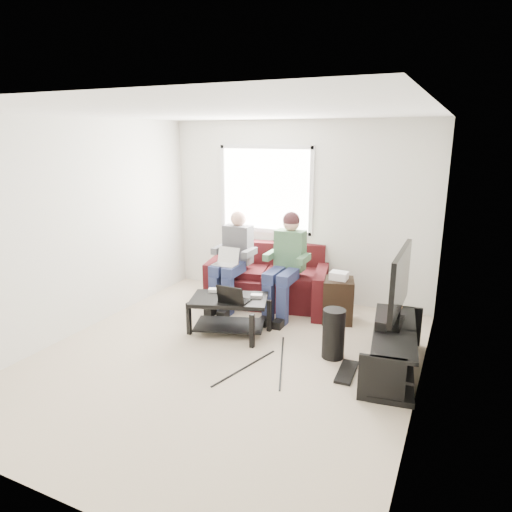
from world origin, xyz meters
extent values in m
plane|color=beige|center=(0.00, 0.00, 0.00)|extent=(4.50, 4.50, 0.00)
plane|color=white|center=(0.00, 0.00, 2.60)|extent=(4.50, 4.50, 0.00)
plane|color=silver|center=(0.00, 2.25, 1.30)|extent=(4.50, 0.00, 4.50)
plane|color=silver|center=(0.00, -2.25, 1.30)|extent=(4.50, 0.00, 4.50)
plane|color=silver|center=(-2.00, 0.00, 1.30)|extent=(0.00, 4.50, 4.50)
plane|color=silver|center=(2.00, 0.00, 1.30)|extent=(0.00, 4.50, 4.50)
cube|color=white|center=(-0.50, 2.24, 1.60)|extent=(1.40, 0.01, 1.20)
cube|color=silver|center=(-0.50, 2.23, 1.60)|extent=(1.48, 0.04, 1.28)
cube|color=#401016|center=(-0.28, 1.77, 0.21)|extent=(1.62, 1.08, 0.42)
cube|color=#401016|center=(-0.28, 2.12, 0.63)|extent=(1.49, 0.50, 0.43)
cube|color=#401016|center=(-1.09, 1.77, 0.30)|extent=(0.33, 0.90, 0.59)
cube|color=#401016|center=(0.54, 1.77, 0.30)|extent=(0.33, 0.90, 0.59)
cube|color=#401016|center=(-0.64, 1.75, 0.47)|extent=(0.82, 0.80, 0.10)
cube|color=#401016|center=(0.09, 1.75, 0.47)|extent=(0.82, 0.80, 0.10)
cube|color=navy|center=(-0.78, 1.34, 0.59)|extent=(0.16, 0.45, 0.14)
cube|color=navy|center=(-0.58, 1.34, 0.59)|extent=(0.16, 0.45, 0.14)
cube|color=navy|center=(-0.78, 1.15, 0.26)|extent=(0.13, 0.13, 0.52)
cube|color=navy|center=(-0.58, 1.15, 0.26)|extent=(0.13, 0.13, 0.52)
cube|color=#515055|center=(-0.68, 1.66, 0.87)|extent=(0.40, 0.22, 0.55)
sphere|color=#DEA38B|center=(-0.68, 1.68, 1.24)|extent=(0.22, 0.22, 0.22)
cube|color=navy|center=(0.02, 1.34, 0.59)|extent=(0.16, 0.45, 0.14)
cube|color=navy|center=(0.22, 1.34, 0.59)|extent=(0.16, 0.45, 0.14)
cube|color=navy|center=(0.02, 1.15, 0.26)|extent=(0.13, 0.13, 0.52)
cube|color=navy|center=(0.22, 1.15, 0.26)|extent=(0.13, 0.13, 0.52)
cube|color=#5A5C5D|center=(0.12, 1.66, 0.87)|extent=(0.40, 0.22, 0.55)
sphere|color=#DEA38B|center=(0.12, 1.68, 1.24)|extent=(0.22, 0.22, 0.22)
sphere|color=#361B1D|center=(0.12, 1.68, 1.28)|extent=(0.23, 0.23, 0.23)
cube|color=black|center=(-0.27, 0.63, 0.43)|extent=(1.05, 0.83, 0.05)
cube|color=black|center=(-0.27, 0.63, 0.10)|extent=(0.95, 0.73, 0.02)
cube|color=black|center=(-0.70, 0.38, 0.20)|extent=(0.05, 0.05, 0.41)
cube|color=black|center=(0.16, 0.38, 0.20)|extent=(0.05, 0.05, 0.41)
cube|color=black|center=(-0.70, 0.88, 0.20)|extent=(0.05, 0.05, 0.41)
cube|color=black|center=(0.16, 0.88, 0.20)|extent=(0.05, 0.05, 0.41)
cube|color=silver|center=(-0.55, 0.75, 0.48)|extent=(0.16, 0.14, 0.04)
cube|color=black|center=(-0.37, 0.81, 0.48)|extent=(0.16, 0.12, 0.04)
cube|color=gray|center=(0.03, 0.78, 0.48)|extent=(0.16, 0.13, 0.04)
cube|color=black|center=(1.71, 0.53, 0.45)|extent=(0.61, 1.44, 0.04)
cube|color=black|center=(1.71, 0.53, 0.23)|extent=(0.56, 1.38, 0.03)
cube|color=black|center=(1.71, 0.53, 0.03)|extent=(0.61, 1.44, 0.06)
cube|color=black|center=(1.71, -0.15, 0.23)|extent=(0.42, 0.10, 0.47)
cube|color=black|center=(1.71, 1.21, 0.23)|extent=(0.42, 0.10, 0.47)
cube|color=black|center=(1.71, 0.63, 0.49)|extent=(0.12, 0.40, 0.04)
cube|color=black|center=(1.71, 0.63, 0.57)|extent=(0.06, 0.06, 0.12)
cube|color=black|center=(1.71, 0.63, 0.95)|extent=(0.05, 1.10, 0.65)
cube|color=#C42E5D|center=(1.68, 0.63, 0.95)|extent=(0.01, 1.01, 0.58)
cube|color=black|center=(1.59, 0.63, 0.52)|extent=(0.12, 0.50, 0.10)
cylinder|color=#AA7349|center=(1.66, 1.16, 0.53)|extent=(0.08, 0.08, 0.12)
cube|color=silver|center=(1.71, 0.13, 0.28)|extent=(0.30, 0.22, 0.06)
cube|color=gray|center=(1.71, 0.83, 0.29)|extent=(0.34, 0.26, 0.08)
cube|color=black|center=(1.71, 0.48, 0.28)|extent=(0.38, 0.30, 0.07)
cylinder|color=black|center=(1.07, 0.54, 0.28)|extent=(0.25, 0.25, 0.56)
cube|color=black|center=(1.30, 0.25, 0.01)|extent=(0.19, 0.51, 0.03)
cube|color=black|center=(0.85, 1.55, 0.29)|extent=(0.39, 0.39, 0.58)
cube|color=silver|center=(0.85, 1.55, 0.63)|extent=(0.22, 0.18, 0.10)
camera|label=1|loc=(2.25, -3.99, 2.39)|focal=32.00mm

